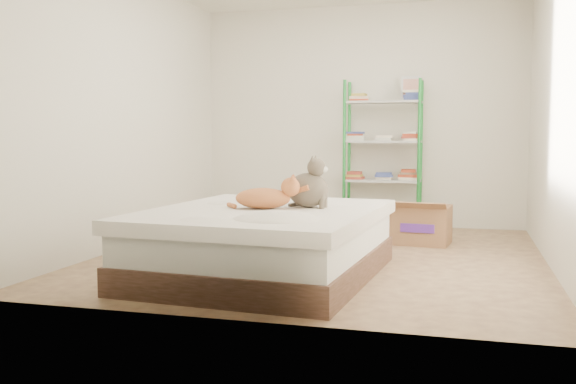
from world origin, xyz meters
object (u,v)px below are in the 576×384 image
(bed, at_px, (265,242))
(cardboard_box, at_px, (421,224))
(white_bin, at_px, (248,209))
(orange_cat, at_px, (263,196))
(grey_cat, at_px, (308,182))
(shelf_unit, at_px, (383,154))

(bed, bearing_deg, cardboard_box, 64.07)
(bed, xyz_separation_m, white_bin, (-1.09, 2.78, -0.08))
(orange_cat, distance_m, grey_cat, 0.37)
(shelf_unit, bearing_deg, white_bin, -178.91)
(grey_cat, bearing_deg, shelf_unit, -1.59)
(shelf_unit, distance_m, cardboard_box, 1.30)
(cardboard_box, relative_size, white_bin, 1.71)
(cardboard_box, bearing_deg, shelf_unit, 123.52)
(grey_cat, height_order, cardboard_box, grey_cat)
(bed, distance_m, grey_cat, 0.57)
(orange_cat, xyz_separation_m, white_bin, (-1.07, 2.78, -0.44))
(orange_cat, distance_m, shelf_unit, 2.88)
(white_bin, bearing_deg, bed, -68.60)
(grey_cat, relative_size, white_bin, 1.12)
(grey_cat, xyz_separation_m, cardboard_box, (0.76, 1.64, -0.52))
(bed, height_order, orange_cat, orange_cat)
(cardboard_box, distance_m, white_bin, 2.35)
(bed, distance_m, orange_cat, 0.36)
(orange_cat, xyz_separation_m, shelf_unit, (0.56, 2.81, 0.24))
(shelf_unit, bearing_deg, grey_cat, -95.45)
(grey_cat, bearing_deg, white_bin, 31.84)
(bed, relative_size, cardboard_box, 3.61)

